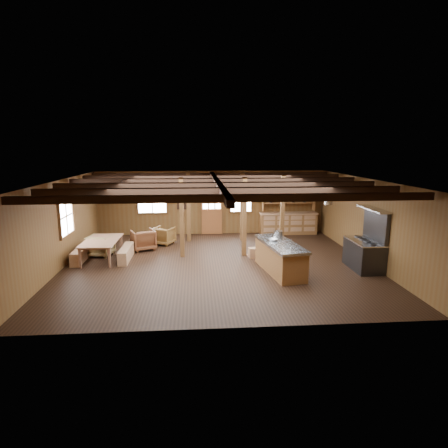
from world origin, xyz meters
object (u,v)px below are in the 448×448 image
at_px(armchair_c, 101,246).
at_px(armchair_b, 164,236).
at_px(dining_table, 103,250).
at_px(kitchen_island, 280,257).
at_px(armchair_a, 143,240).
at_px(commercial_range, 366,250).

bearing_deg(armchair_c, armchair_b, -133.98).
bearing_deg(dining_table, armchair_c, 23.15).
height_order(kitchen_island, armchair_c, kitchen_island).
relative_size(armchair_a, armchair_b, 1.09).
height_order(dining_table, armchair_a, armchair_a).
relative_size(dining_table, armchair_c, 2.45).
relative_size(kitchen_island, dining_table, 1.30).
bearing_deg(kitchen_island, armchair_c, 150.40).
xyz_separation_m(dining_table, armchair_c, (-0.22, 0.54, 0.02)).
relative_size(kitchen_island, armchair_b, 3.39).
bearing_deg(commercial_range, armchair_a, 158.87).
distance_m(armchair_a, armchair_b, 1.03).
height_order(commercial_range, armchair_c, commercial_range).
relative_size(armchair_a, armchair_c, 1.03).
distance_m(commercial_range, dining_table, 8.70).
bearing_deg(dining_table, armchair_a, -42.84).
height_order(armchair_a, armchair_b, armchair_a).
xyz_separation_m(armchair_a, armchair_b, (0.71, 0.75, -0.03)).
height_order(kitchen_island, commercial_range, commercial_range).
bearing_deg(dining_table, kitchen_island, -105.41).
relative_size(dining_table, armchair_b, 2.61).
bearing_deg(kitchen_island, commercial_range, -7.17).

